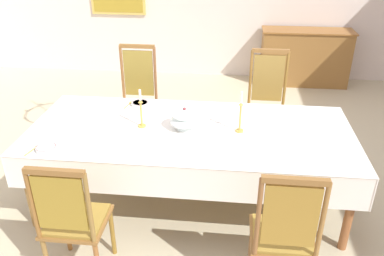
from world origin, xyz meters
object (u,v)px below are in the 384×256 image
Objects in this scene: candlestick_west at (141,112)px; candlestick_east at (240,116)px; chair_south_b at (284,233)px; chair_south_a at (72,219)px; chair_north_b at (267,104)px; spoon_primary at (130,103)px; spoon_secondary at (35,148)px; dining_table at (190,136)px; chair_north_a at (138,99)px; bowl_near_right at (46,148)px; soup_tureen at (185,119)px; sideboard at (305,57)px; bowl_near_left at (140,103)px.

candlestick_east is at bearing 0.00° from candlestick_west.
candlestick_west is (-1.19, 1.02, 0.36)m from chair_south_b.
chair_south_a is 0.87× the size of chair_north_b.
spoon_primary is 1.11m from spoon_secondary.
chair_north_a is (-0.73, 1.03, -0.11)m from dining_table.
candlestick_east is 1.64m from bowl_near_right.
candlestick_west is (-0.39, 0.00, 0.04)m from soup_tureen.
spoon_primary is 0.12× the size of sideboard.
chair_north_b is at bearing 39.31° from bowl_near_right.
soup_tureen is at bearing -26.95° from spoon_primary.
sideboard is at bearing 59.69° from candlestick_west.
bowl_near_right is at bearing 126.48° from chair_south_a.
chair_south_b reaches higher than spoon_secondary.
chair_north_a is 3.22m from sideboard.
chair_north_a is 1.00× the size of chair_north_b.
spoon_primary is (-0.67, 0.49, 0.08)m from dining_table.
candlestick_east is (1.17, 1.02, 0.38)m from chair_south_a.
chair_north_a is 1.59m from bowl_near_right.
sideboard is at bearing 65.61° from dining_table.
chair_north_b is 2.42m from bowl_near_right.
bowl_near_left reaches higher than spoon_primary.
chair_north_b reaches higher than sideboard.
chair_south_b is 2.05m from chair_north_b.
chair_south_a reaches higher than sideboard.
chair_south_a is at bearing -53.52° from bowl_near_right.
spoon_secondary is 4.70m from sideboard.
soup_tureen is 0.18× the size of sideboard.
candlestick_west reaches higher than spoon_secondary.
chair_north_a is at bearing 123.40° from soup_tureen.
chair_south_b is at bearing -53.71° from dining_table.
chair_south_b is 2.06m from spoon_secondary.
spoon_primary is at bearing 156.31° from candlestick_east.
soup_tureen is 3.71m from sideboard.
bowl_near_right is (-0.39, 0.52, 0.25)m from chair_south_a.
chair_south_a is at bearing -96.51° from bowl_near_left.
sideboard is (1.51, 3.34, -0.25)m from dining_table.
chair_south_b is 1.34m from soup_tureen.
chair_north_b is 6.81× the size of spoon_primary.
spoon_secondary is (-0.55, -0.96, 0.00)m from spoon_primary.
chair_south_a is 4.90m from sideboard.
soup_tureen is 1.18m from bowl_near_right.
bowl_near_right is at bearing 75.82° from chair_north_a.
sideboard is (1.95, 3.34, -0.47)m from candlestick_west.
chair_south_b is at bearing 80.09° from sideboard.
soup_tureen is 0.71× the size of candlestick_west.
candlestick_east is 2.15× the size of spoon_secondary.
bowl_near_left is at bearing -1.85° from spoon_primary.
chair_north_b is (0.75, 1.03, -0.11)m from dining_table.
candlestick_west is 0.93m from spoon_secondary.
bowl_near_right is at bearing -103.07° from spoon_primary.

